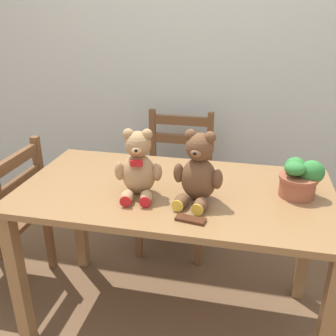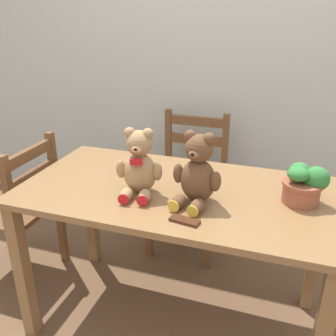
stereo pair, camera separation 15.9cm
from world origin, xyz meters
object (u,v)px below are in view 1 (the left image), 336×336
at_px(teddy_bear_right, 198,171).
at_px(chocolate_bar, 191,219).
at_px(wooden_chair_side, 3,218).
at_px(teddy_bear_left, 138,167).
at_px(wooden_chair_behind, 176,181).
at_px(potted_plant, 300,178).

bearing_deg(teddy_bear_right, chocolate_bar, 99.70).
xyz_separation_m(wooden_chair_side, teddy_bear_left, (0.84, -0.15, 0.45)).
xyz_separation_m(wooden_chair_side, chocolate_bar, (1.10, -0.33, 0.33)).
xyz_separation_m(wooden_chair_behind, wooden_chair_side, (-0.85, -0.66, -0.01)).
bearing_deg(wooden_chair_side, wooden_chair_behind, -52.08).
relative_size(potted_plant, chocolate_bar, 1.58).
bearing_deg(potted_plant, teddy_bear_left, -169.05).
distance_m(teddy_bear_right, potted_plant, 0.45).
bearing_deg(teddy_bear_right, teddy_bear_left, 9.67).
height_order(wooden_chair_behind, teddy_bear_right, teddy_bear_right).
xyz_separation_m(teddy_bear_left, teddy_bear_right, (0.26, -0.00, 0.00)).
height_order(teddy_bear_right, potted_plant, teddy_bear_right).
relative_size(teddy_bear_left, chocolate_bar, 2.54).
xyz_separation_m(wooden_chair_behind, teddy_bear_right, (0.25, -0.82, 0.44)).
bearing_deg(wooden_chair_side, chocolate_bar, -106.59).
xyz_separation_m(teddy_bear_left, chocolate_bar, (0.26, -0.18, -0.12)).
distance_m(teddy_bear_left, chocolate_bar, 0.34).
height_order(wooden_chair_behind, wooden_chair_side, wooden_chair_behind).
xyz_separation_m(wooden_chair_behind, potted_plant, (0.68, -0.68, 0.39)).
bearing_deg(chocolate_bar, teddy_bear_right, 90.00).
xyz_separation_m(teddy_bear_right, chocolate_bar, (0.00, -0.18, -0.13)).
distance_m(teddy_bear_left, potted_plant, 0.70).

